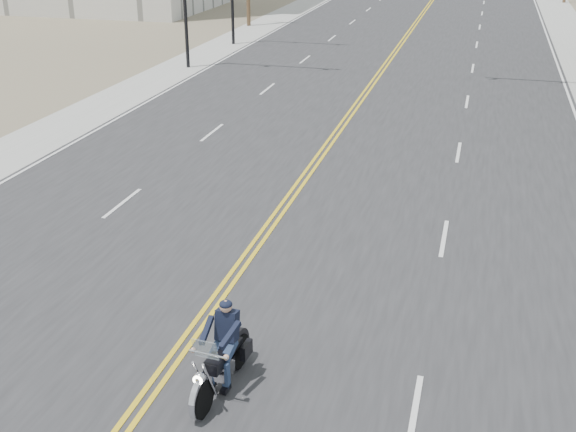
# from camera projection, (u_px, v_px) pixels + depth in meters

# --- Properties ---
(sidewalk_right) EXTENTS (3.00, 200.00, 0.01)m
(sidewalk_right) POSITION_uv_depth(u_px,v_px,m) (553.00, 2.00, 70.23)
(sidewalk_right) COLOR #A5A5A0
(sidewalk_right) RESTS_ON ground
(motorcyclist) EXTENTS (1.20, 2.41, 1.82)m
(motorcyclist) POSITION_uv_depth(u_px,v_px,m) (220.00, 350.00, 13.68)
(motorcyclist) COLOR black
(motorcyclist) RESTS_ON ground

